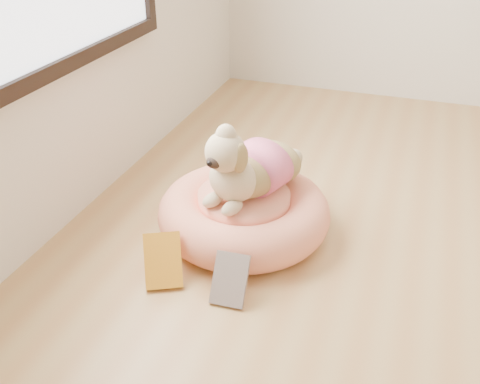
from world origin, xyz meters
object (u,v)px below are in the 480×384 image
(dog, at_px, (248,154))
(book_yellow, at_px, (163,260))
(book_white, at_px, (230,279))
(pet_bed, at_px, (244,213))

(dog, xyz_separation_m, book_yellow, (-0.19, -0.41, -0.27))
(dog, xyz_separation_m, book_white, (0.07, -0.42, -0.28))
(dog, bearing_deg, book_yellow, -95.43)
(pet_bed, xyz_separation_m, book_white, (0.09, -0.41, -0.01))
(book_yellow, relative_size, book_white, 1.09)
(book_yellow, bearing_deg, pet_bed, 39.63)
(pet_bed, height_order, dog, dog)
(dog, relative_size, book_yellow, 2.35)
(book_yellow, xyz_separation_m, book_white, (0.26, -0.01, -0.01))
(pet_bed, relative_size, book_white, 3.83)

